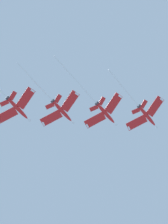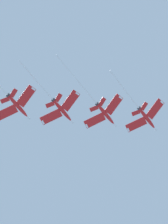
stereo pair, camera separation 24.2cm
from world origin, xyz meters
The scene contains 4 objects.
jet_lead centered at (-11.13, -10.89, 159.41)m, with size 19.25×31.44×9.43m.
jet_second centered at (-4.44, 6.97, 156.59)m, with size 20.93×36.80×10.82m.
jet_third centered at (3.35, 22.83, 154.19)m, with size 19.27×31.85×8.75m.
jet_fourth centered at (10.11, 39.89, 149.67)m, with size 20.20×34.15×10.19m.
Camera 2 is at (-5.12, 14.60, 1.69)m, focal length 58.88 mm.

